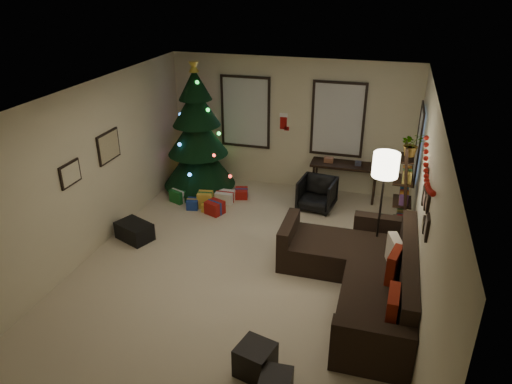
{
  "coord_description": "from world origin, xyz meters",
  "views": [
    {
      "loc": [
        1.92,
        -5.71,
        4.22
      ],
      "look_at": [
        0.1,
        0.6,
        1.15
      ],
      "focal_mm": 33.47,
      "sensor_mm": 36.0,
      "label": 1
    }
  ],
  "objects_px": {
    "bookshelf": "(404,195)",
    "christmas_tree": "(198,138)",
    "desk": "(345,168)",
    "sofa": "(363,275)",
    "desk_chair": "(317,194)"
  },
  "relations": [
    {
      "from": "christmas_tree",
      "to": "bookshelf",
      "type": "bearing_deg",
      "value": -13.53
    },
    {
      "from": "desk",
      "to": "bookshelf",
      "type": "bearing_deg",
      "value": -52.25
    },
    {
      "from": "sofa",
      "to": "bookshelf",
      "type": "bearing_deg",
      "value": 74.33
    },
    {
      "from": "desk_chair",
      "to": "bookshelf",
      "type": "xyz_separation_m",
      "value": [
        1.55,
        -0.78,
        0.53
      ]
    },
    {
      "from": "desk",
      "to": "bookshelf",
      "type": "distance_m",
      "value": 1.82
    },
    {
      "from": "sofa",
      "to": "desk_chair",
      "type": "bearing_deg",
      "value": 113.54
    },
    {
      "from": "bookshelf",
      "to": "christmas_tree",
      "type": "bearing_deg",
      "value": 166.47
    },
    {
      "from": "christmas_tree",
      "to": "desk",
      "type": "distance_m",
      "value": 3.02
    },
    {
      "from": "desk",
      "to": "desk_chair",
      "type": "relative_size",
      "value": 2.16
    },
    {
      "from": "christmas_tree",
      "to": "desk_chair",
      "type": "height_order",
      "value": "christmas_tree"
    },
    {
      "from": "sofa",
      "to": "desk_chair",
      "type": "xyz_separation_m",
      "value": [
        -1.07,
        2.47,
        0.02
      ]
    },
    {
      "from": "sofa",
      "to": "desk_chair",
      "type": "height_order",
      "value": "sofa"
    },
    {
      "from": "sofa",
      "to": "bookshelf",
      "type": "relative_size",
      "value": 1.65
    },
    {
      "from": "sofa",
      "to": "desk",
      "type": "distance_m",
      "value": 3.2
    },
    {
      "from": "desk",
      "to": "desk_chair",
      "type": "bearing_deg",
      "value": -124.17
    }
  ]
}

